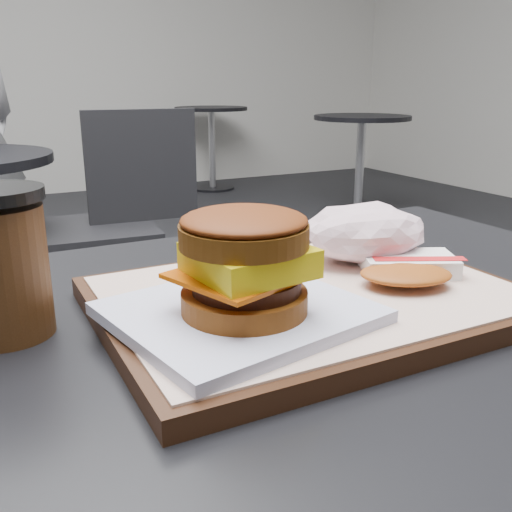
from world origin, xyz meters
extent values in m
cube|color=black|center=(0.00, 0.00, 0.75)|extent=(0.80, 0.60, 0.04)
cube|color=black|center=(-0.01, 0.00, 0.78)|extent=(0.38, 0.28, 0.02)
cube|color=beige|center=(-0.01, 0.00, 0.79)|extent=(0.36, 0.26, 0.00)
cube|color=white|center=(-0.10, -0.03, 0.80)|extent=(0.22, 0.20, 0.01)
cylinder|color=brown|center=(-0.10, -0.04, 0.81)|extent=(0.12, 0.12, 0.02)
cylinder|color=black|center=(-0.10, -0.04, 0.82)|extent=(0.10, 0.10, 0.01)
cube|color=#CA5006|center=(-0.10, -0.04, 0.83)|extent=(0.11, 0.11, 0.00)
cube|color=yellow|center=(-0.10, -0.05, 0.84)|extent=(0.09, 0.09, 0.02)
cylinder|color=#61370D|center=(-0.10, -0.04, 0.86)|extent=(0.12, 0.12, 0.02)
ellipsoid|color=maroon|center=(-0.10, -0.04, 0.87)|extent=(0.11, 0.11, 0.02)
cube|color=white|center=(0.10, -0.01, 0.80)|extent=(0.11, 0.09, 0.02)
cube|color=red|center=(0.10, -0.02, 0.81)|extent=(0.09, 0.05, 0.00)
ellipsoid|color=#B35B1C|center=(0.07, -0.04, 0.80)|extent=(0.10, 0.09, 0.01)
cylinder|color=#3C200E|center=(-0.27, 0.07, 0.82)|extent=(0.08, 0.08, 0.11)
cylinder|color=#A7A7AC|center=(0.11, 1.60, 0.22)|extent=(0.06, 0.06, 0.44)
cube|color=black|center=(0.11, 1.60, 0.46)|extent=(0.45, 0.45, 0.04)
cube|color=black|center=(0.30, 1.60, 0.68)|extent=(0.40, 0.06, 0.40)
cylinder|color=black|center=(2.20, 2.80, 0.01)|extent=(0.40, 0.40, 0.02)
cylinder|color=#A5A5AA|center=(2.20, 2.80, 0.37)|extent=(0.06, 0.06, 0.70)
cylinder|color=black|center=(2.20, 2.80, 0.73)|extent=(0.66, 0.66, 0.03)
cylinder|color=black|center=(1.80, 4.50, 0.01)|extent=(0.40, 0.40, 0.02)
cylinder|color=#A5A5AA|center=(1.80, 4.50, 0.37)|extent=(0.06, 0.06, 0.70)
cylinder|color=black|center=(1.80, 4.50, 0.73)|extent=(0.66, 0.66, 0.03)
camera|label=1|loc=(-0.28, -0.42, 0.97)|focal=40.00mm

